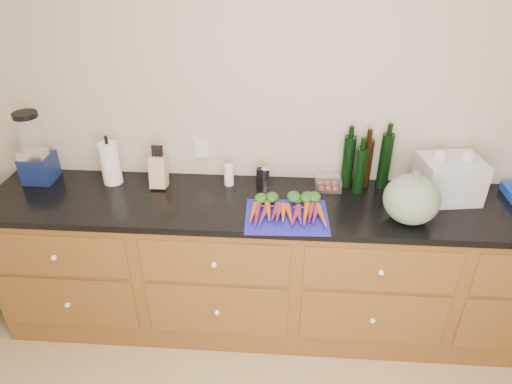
# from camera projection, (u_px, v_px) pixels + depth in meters

# --- Properties ---
(wall_back) EXTENTS (4.10, 0.05, 2.60)m
(wall_back) POSITION_uv_depth(u_px,v_px,m) (300.00, 122.00, 2.71)
(wall_back) COLOR beige
(wall_back) RESTS_ON ground
(cabinets) EXTENTS (3.60, 0.64, 0.90)m
(cabinets) POSITION_uv_depth(u_px,v_px,m) (294.00, 269.00, 2.86)
(cabinets) COLOR brown
(cabinets) RESTS_ON ground
(countertop) EXTENTS (3.64, 0.62, 0.04)m
(countertop) POSITION_uv_depth(u_px,v_px,m) (298.00, 205.00, 2.63)
(countertop) COLOR black
(countertop) RESTS_ON cabinets
(cutting_board) EXTENTS (0.46, 0.35, 0.01)m
(cutting_board) POSITION_uv_depth(u_px,v_px,m) (287.00, 217.00, 2.48)
(cutting_board) COLOR #1B1BAF
(cutting_board) RESTS_ON countertop
(carrots) EXTENTS (0.41, 0.28, 0.05)m
(carrots) POSITION_uv_depth(u_px,v_px,m) (287.00, 209.00, 2.49)
(carrots) COLOR #C34F17
(carrots) RESTS_ON cutting_board
(squash) EXTENTS (0.29, 0.29, 0.26)m
(squash) POSITION_uv_depth(u_px,v_px,m) (411.00, 199.00, 2.40)
(squash) COLOR slate
(squash) RESTS_ON countertop
(blender_appliance) EXTENTS (0.18, 0.18, 0.44)m
(blender_appliance) POSITION_uv_depth(u_px,v_px,m) (35.00, 152.00, 2.75)
(blender_appliance) COLOR #101D4C
(blender_appliance) RESTS_ON countertop
(paper_towel) EXTENTS (0.12, 0.12, 0.26)m
(paper_towel) POSITION_uv_depth(u_px,v_px,m) (110.00, 163.00, 2.75)
(paper_towel) COLOR white
(paper_towel) RESTS_ON countertop
(knife_block) EXTENTS (0.10, 0.10, 0.19)m
(knife_block) POSITION_uv_depth(u_px,v_px,m) (159.00, 171.00, 2.74)
(knife_block) COLOR tan
(knife_block) RESTS_ON countertop
(grinder_salt) EXTENTS (0.06, 0.06, 0.13)m
(grinder_salt) POSITION_uv_depth(u_px,v_px,m) (229.00, 175.00, 2.76)
(grinder_salt) COLOR white
(grinder_salt) RESTS_ON countertop
(grinder_pepper) EXTENTS (0.05, 0.05, 0.12)m
(grinder_pepper) POSITION_uv_depth(u_px,v_px,m) (260.00, 177.00, 2.75)
(grinder_pepper) COLOR black
(grinder_pepper) RESTS_ON countertop
(canister_chrome) EXTENTS (0.05, 0.05, 0.12)m
(canister_chrome) POSITION_uv_depth(u_px,v_px,m) (265.00, 177.00, 2.75)
(canister_chrome) COLOR white
(canister_chrome) RESTS_ON countertop
(tomato_box) EXTENTS (0.15, 0.12, 0.07)m
(tomato_box) POSITION_uv_depth(u_px,v_px,m) (328.00, 183.00, 2.73)
(tomato_box) COLOR white
(tomato_box) RESTS_ON countertop
(bottles) EXTENTS (0.29, 0.15, 0.34)m
(bottles) POSITION_uv_depth(u_px,v_px,m) (365.00, 164.00, 2.69)
(bottles) COLOR black
(bottles) RESTS_ON countertop
(grocery_bag) EXTENTS (0.37, 0.31, 0.24)m
(grocery_bag) POSITION_uv_depth(u_px,v_px,m) (449.00, 179.00, 2.61)
(grocery_bag) COLOR white
(grocery_bag) RESTS_ON countertop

